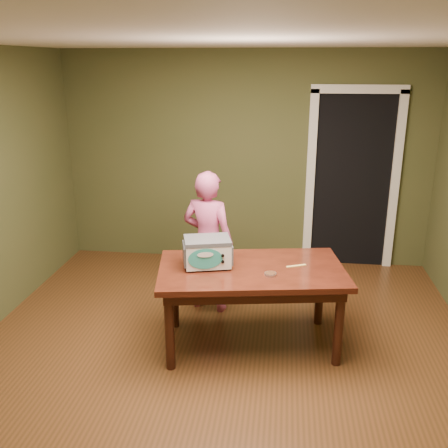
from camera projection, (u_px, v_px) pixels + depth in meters
name	position (u px, v px, depth m)	size (l,w,h in m)	color
floor	(219.00, 369.00, 4.17)	(5.00, 5.00, 0.00)	brown
room_shell	(218.00, 168.00, 3.64)	(4.52, 5.02, 2.61)	#484927
doorway	(349.00, 177.00, 6.31)	(1.10, 0.66, 2.25)	black
dining_table	(251.00, 278.00, 4.35)	(1.73, 1.15, 0.75)	#35140C
toy_oven	(207.00, 251.00, 4.30)	(0.47, 0.37, 0.26)	#4C4F54
baking_pan	(270.00, 274.00, 4.16)	(0.10, 0.10, 0.02)	silver
spatula	(296.00, 266.00, 4.34)	(0.18, 0.03, 0.01)	#F8D16C
child	(208.00, 242.00, 5.00)	(0.53, 0.35, 1.45)	#BF4E7E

